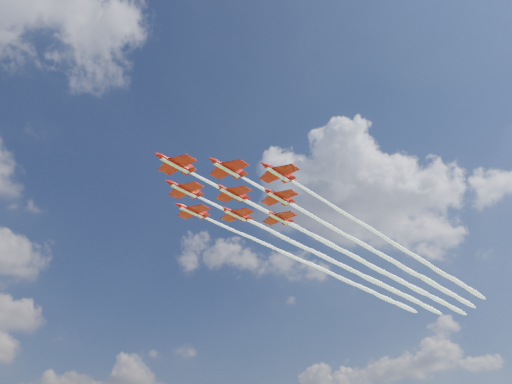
# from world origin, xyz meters

# --- Properties ---
(jet_lead) EXTENTS (128.13, 26.92, 2.91)m
(jet_lead) POSITION_xyz_m (48.27, 4.88, 79.79)
(jet_lead) COLOR #B30D09
(jet_row2_port) EXTENTS (128.13, 26.92, 2.91)m
(jet_row2_port) POSITION_xyz_m (58.88, -1.05, 79.79)
(jet_row2_port) COLOR #B30D09
(jet_row2_starb) EXTENTS (128.13, 26.92, 2.91)m
(jet_row2_starb) POSITION_xyz_m (56.29, 14.01, 79.79)
(jet_row2_starb) COLOR #B30D09
(jet_row3_port) EXTENTS (128.13, 26.92, 2.91)m
(jet_row3_port) POSITION_xyz_m (69.49, -6.98, 79.79)
(jet_row3_port) COLOR #B30D09
(jet_row3_centre) EXTENTS (128.13, 26.92, 2.91)m
(jet_row3_centre) POSITION_xyz_m (66.90, 8.08, 79.79)
(jet_row3_centre) COLOR #B30D09
(jet_row3_starb) EXTENTS (128.13, 26.92, 2.91)m
(jet_row3_starb) POSITION_xyz_m (64.31, 23.14, 79.79)
(jet_row3_starb) COLOR #B30D09
(jet_row4_port) EXTENTS (128.13, 26.92, 2.91)m
(jet_row4_port) POSITION_xyz_m (77.51, 2.15, 79.79)
(jet_row4_port) COLOR #B30D09
(jet_row4_starb) EXTENTS (128.13, 26.92, 2.91)m
(jet_row4_starb) POSITION_xyz_m (74.92, 17.21, 79.79)
(jet_row4_starb) COLOR #B30D09
(jet_tail) EXTENTS (128.13, 26.92, 2.91)m
(jet_tail) POSITION_xyz_m (85.53, 11.28, 79.79)
(jet_tail) COLOR #B30D09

